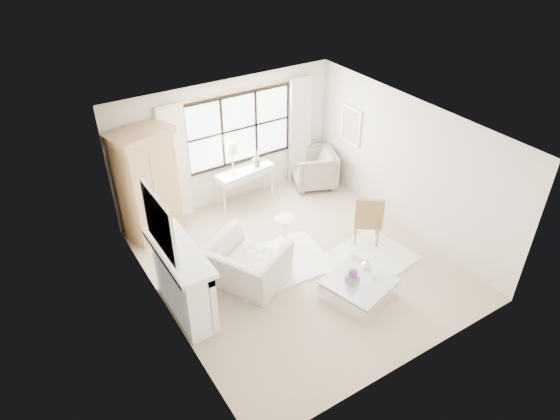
# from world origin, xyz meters

# --- Properties ---
(floor) EXTENTS (5.50, 5.50, 0.00)m
(floor) POSITION_xyz_m (0.00, 0.00, 0.00)
(floor) COLOR tan
(floor) RESTS_ON ground
(ceiling) EXTENTS (5.50, 5.50, 0.00)m
(ceiling) POSITION_xyz_m (0.00, 0.00, 2.70)
(ceiling) COLOR white
(ceiling) RESTS_ON ground
(wall_back) EXTENTS (5.00, 0.00, 5.00)m
(wall_back) POSITION_xyz_m (0.00, 2.75, 1.35)
(wall_back) COLOR silver
(wall_back) RESTS_ON ground
(wall_front) EXTENTS (5.00, 0.00, 5.00)m
(wall_front) POSITION_xyz_m (0.00, -2.75, 1.35)
(wall_front) COLOR white
(wall_front) RESTS_ON ground
(wall_left) EXTENTS (0.00, 5.50, 5.50)m
(wall_left) POSITION_xyz_m (-2.50, 0.00, 1.35)
(wall_left) COLOR silver
(wall_left) RESTS_ON ground
(wall_right) EXTENTS (0.00, 5.50, 5.50)m
(wall_right) POSITION_xyz_m (2.50, 0.00, 1.35)
(wall_right) COLOR beige
(wall_right) RESTS_ON ground
(window_pane) EXTENTS (2.40, 0.02, 1.50)m
(window_pane) POSITION_xyz_m (0.30, 2.73, 1.60)
(window_pane) COLOR white
(window_pane) RESTS_ON wall_back
(window_frame) EXTENTS (2.50, 0.04, 1.50)m
(window_frame) POSITION_xyz_m (0.30, 2.72, 1.60)
(window_frame) COLOR black
(window_frame) RESTS_ON wall_back
(curtain_rod) EXTENTS (3.30, 0.04, 0.04)m
(curtain_rod) POSITION_xyz_m (0.30, 2.67, 2.47)
(curtain_rod) COLOR #B7873F
(curtain_rod) RESTS_ON wall_back
(curtain_left) EXTENTS (0.55, 0.10, 2.47)m
(curtain_left) POSITION_xyz_m (-1.20, 2.65, 1.24)
(curtain_left) COLOR white
(curtain_left) RESTS_ON ground
(curtain_right) EXTENTS (0.55, 0.10, 2.47)m
(curtain_right) POSITION_xyz_m (1.80, 2.65, 1.24)
(curtain_right) COLOR beige
(curtain_right) RESTS_ON ground
(fireplace) EXTENTS (0.58, 1.66, 1.26)m
(fireplace) POSITION_xyz_m (-2.27, 0.00, 0.65)
(fireplace) COLOR white
(fireplace) RESTS_ON ground
(mirror_frame) EXTENTS (0.05, 1.15, 0.95)m
(mirror_frame) POSITION_xyz_m (-2.47, 0.00, 1.84)
(mirror_frame) COLOR silver
(mirror_frame) RESTS_ON wall_left
(mirror_glass) EXTENTS (0.02, 1.00, 0.80)m
(mirror_glass) POSITION_xyz_m (-2.44, 0.00, 1.84)
(mirror_glass) COLOR silver
(mirror_glass) RESTS_ON wall_left
(art_frame) EXTENTS (0.04, 0.62, 0.82)m
(art_frame) POSITION_xyz_m (2.47, 1.70, 1.55)
(art_frame) COLOR white
(art_frame) RESTS_ON wall_right
(art_canvas) EXTENTS (0.01, 0.52, 0.72)m
(art_canvas) POSITION_xyz_m (2.45, 1.70, 1.55)
(art_canvas) COLOR #B9A48F
(art_canvas) RESTS_ON wall_right
(mantel_lamp) EXTENTS (0.22, 0.22, 0.51)m
(mantel_lamp) POSITION_xyz_m (-2.25, 0.37, 1.65)
(mantel_lamp) COLOR black
(mantel_lamp) RESTS_ON fireplace
(armoire) EXTENTS (1.28, 1.01, 2.24)m
(armoire) POSITION_xyz_m (-1.90, 2.34, 1.14)
(armoire) COLOR tan
(armoire) RESTS_ON floor
(console_table) EXTENTS (1.35, 0.61, 0.80)m
(console_table) POSITION_xyz_m (0.22, 2.42, 0.40)
(console_table) COLOR silver
(console_table) RESTS_ON floor
(console_lamp) EXTENTS (0.28, 0.28, 0.69)m
(console_lamp) POSITION_xyz_m (-0.05, 2.42, 1.36)
(console_lamp) COLOR #AE8D3C
(console_lamp) RESTS_ON console_table
(orchid_plant) EXTENTS (0.30, 0.29, 0.42)m
(orchid_plant) POSITION_xyz_m (0.53, 2.41, 1.01)
(orchid_plant) COLOR #576C48
(orchid_plant) RESTS_ON console_table
(side_table) EXTENTS (0.40, 0.40, 0.51)m
(side_table) POSITION_xyz_m (0.19, 0.77, 0.33)
(side_table) COLOR white
(side_table) RESTS_ON floor
(rug_left) EXTENTS (1.98, 1.47, 0.03)m
(rug_left) POSITION_xyz_m (-0.35, 0.20, 0.02)
(rug_left) COLOR white
(rug_left) RESTS_ON floor
(rug_right) EXTENTS (1.89, 1.53, 0.03)m
(rug_right) POSITION_xyz_m (1.11, -0.62, 0.02)
(rug_right) COLOR white
(rug_right) RESTS_ON floor
(club_armchair) EXTENTS (1.57, 1.64, 0.83)m
(club_armchair) POSITION_xyz_m (-1.06, 0.04, 0.41)
(club_armchair) COLOR beige
(club_armchair) RESTS_ON floor
(wingback_chair) EXTENTS (1.23, 1.21, 0.87)m
(wingback_chair) POSITION_xyz_m (1.90, 2.20, 0.43)
(wingback_chair) COLOR gray
(wingback_chair) RESTS_ON floor
(french_chair) EXTENTS (0.68, 0.68, 1.08)m
(french_chair) POSITION_xyz_m (1.49, -0.15, 0.31)
(french_chair) COLOR olive
(french_chair) RESTS_ON floor
(coffee_table) EXTENTS (1.23, 1.23, 0.38)m
(coffee_table) POSITION_xyz_m (0.35, -1.29, 0.18)
(coffee_table) COLOR white
(coffee_table) RESTS_ON floor
(planter_box) EXTENTS (0.21, 0.21, 0.13)m
(planter_box) POSITION_xyz_m (0.21, -1.26, 0.45)
(planter_box) COLOR slate
(planter_box) RESTS_ON coffee_table
(planter_flowers) EXTENTS (0.15, 0.15, 0.15)m
(planter_flowers) POSITION_xyz_m (0.21, -1.26, 0.59)
(planter_flowers) COLOR #5C307A
(planter_flowers) RESTS_ON planter_box
(pillar_candle) EXTENTS (0.09, 0.09, 0.12)m
(pillar_candle) POSITION_xyz_m (0.59, -1.38, 0.44)
(pillar_candle) COLOR white
(pillar_candle) RESTS_ON coffee_table
(coffee_vase) EXTENTS (0.19, 0.19, 0.17)m
(coffee_vase) POSITION_xyz_m (0.65, -1.09, 0.46)
(coffee_vase) COLOR white
(coffee_vase) RESTS_ON coffee_table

